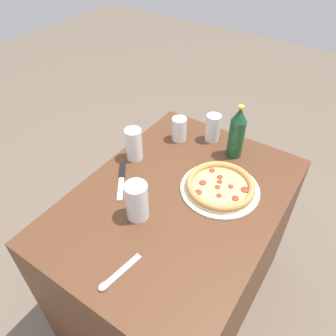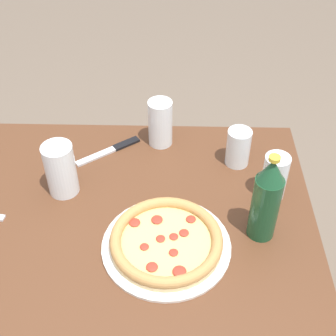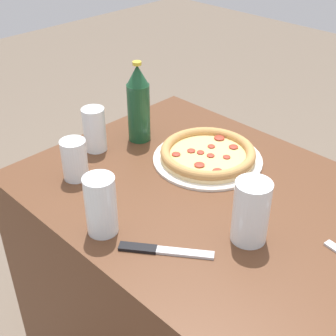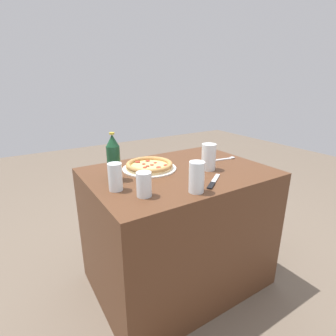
{
  "view_description": "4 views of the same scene",
  "coord_description": "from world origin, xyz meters",
  "px_view_note": "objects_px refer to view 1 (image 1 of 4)",
  "views": [
    {
      "loc": [
        0.76,
        0.47,
        1.73
      ],
      "look_at": [
        -0.06,
        -0.09,
        0.84
      ],
      "focal_mm": 35.0,
      "sensor_mm": 36.0,
      "label": 1
    },
    {
      "loc": [
        -0.15,
        0.85,
        1.7
      ],
      "look_at": [
        -0.13,
        -0.09,
        0.85
      ],
      "focal_mm": 50.0,
      "sensor_mm": 36.0,
      "label": 2
    },
    {
      "loc": [
        0.61,
        -0.79,
        1.5
      ],
      "look_at": [
        -0.13,
        -0.05,
        0.83
      ],
      "focal_mm": 50.0,
      "sensor_mm": 36.0,
      "label": 3
    },
    {
      "loc": [
        -0.82,
        -1.2,
        1.28
      ],
      "look_at": [
        -0.11,
        -0.05,
        0.83
      ],
      "focal_mm": 28.0,
      "sensor_mm": 36.0,
      "label": 4
    }
  ],
  "objects_px": {
    "pizza_pepperoni": "(220,186)",
    "beer_bottle": "(237,133)",
    "spoon": "(115,277)",
    "glass_mango_juice": "(213,129)",
    "knife": "(121,180)",
    "glass_iced_tea": "(137,202)",
    "glass_orange_juice": "(134,146)",
    "glass_cola": "(179,130)"
  },
  "relations": [
    {
      "from": "pizza_pepperoni",
      "to": "beer_bottle",
      "type": "distance_m",
      "value": 0.26
    },
    {
      "from": "beer_bottle",
      "to": "spoon",
      "type": "distance_m",
      "value": 0.78
    },
    {
      "from": "pizza_pepperoni",
      "to": "spoon",
      "type": "distance_m",
      "value": 0.54
    },
    {
      "from": "spoon",
      "to": "beer_bottle",
      "type": "bearing_deg",
      "value": 176.69
    },
    {
      "from": "glass_mango_juice",
      "to": "knife",
      "type": "distance_m",
      "value": 0.5
    },
    {
      "from": "pizza_pepperoni",
      "to": "glass_iced_tea",
      "type": "bearing_deg",
      "value": -33.73
    },
    {
      "from": "pizza_pepperoni",
      "to": "glass_iced_tea",
      "type": "xyz_separation_m",
      "value": [
        0.29,
        -0.19,
        0.05
      ]
    },
    {
      "from": "glass_orange_juice",
      "to": "spoon",
      "type": "relative_size",
      "value": 0.87
    },
    {
      "from": "glass_mango_juice",
      "to": "spoon",
      "type": "distance_m",
      "value": 0.83
    },
    {
      "from": "pizza_pepperoni",
      "to": "glass_cola",
      "type": "height_order",
      "value": "glass_cola"
    },
    {
      "from": "glass_orange_juice",
      "to": "glass_iced_tea",
      "type": "bearing_deg",
      "value": 40.12
    },
    {
      "from": "glass_cola",
      "to": "glass_iced_tea",
      "type": "bearing_deg",
      "value": 14.81
    },
    {
      "from": "glass_cola",
      "to": "knife",
      "type": "bearing_deg",
      "value": -6.55
    },
    {
      "from": "glass_orange_juice",
      "to": "pizza_pepperoni",
      "type": "bearing_deg",
      "value": 94.1
    },
    {
      "from": "pizza_pepperoni",
      "to": "glass_mango_juice",
      "type": "distance_m",
      "value": 0.35
    },
    {
      "from": "glass_iced_tea",
      "to": "glass_mango_juice",
      "type": "height_order",
      "value": "glass_iced_tea"
    },
    {
      "from": "glass_iced_tea",
      "to": "knife",
      "type": "relative_size",
      "value": 0.83
    },
    {
      "from": "beer_bottle",
      "to": "spoon",
      "type": "bearing_deg",
      "value": -3.31
    },
    {
      "from": "pizza_pepperoni",
      "to": "glass_mango_juice",
      "type": "relative_size",
      "value": 2.38
    },
    {
      "from": "pizza_pepperoni",
      "to": "glass_iced_tea",
      "type": "distance_m",
      "value": 0.35
    },
    {
      "from": "glass_mango_juice",
      "to": "knife",
      "type": "height_order",
      "value": "glass_mango_juice"
    },
    {
      "from": "glass_iced_tea",
      "to": "beer_bottle",
      "type": "relative_size",
      "value": 0.61
    },
    {
      "from": "pizza_pepperoni",
      "to": "glass_orange_juice",
      "type": "bearing_deg",
      "value": -85.9
    },
    {
      "from": "glass_mango_juice",
      "to": "pizza_pepperoni",
      "type": "bearing_deg",
      "value": 33.62
    },
    {
      "from": "glass_iced_tea",
      "to": "pizza_pepperoni",
      "type": "bearing_deg",
      "value": 146.27
    },
    {
      "from": "glass_orange_juice",
      "to": "knife",
      "type": "bearing_deg",
      "value": 17.08
    },
    {
      "from": "glass_orange_juice",
      "to": "glass_mango_juice",
      "type": "distance_m",
      "value": 0.39
    },
    {
      "from": "glass_mango_juice",
      "to": "knife",
      "type": "bearing_deg",
      "value": -20.94
    },
    {
      "from": "glass_cola",
      "to": "knife",
      "type": "height_order",
      "value": "glass_cola"
    },
    {
      "from": "glass_orange_juice",
      "to": "glass_iced_tea",
      "type": "height_order",
      "value": "glass_iced_tea"
    },
    {
      "from": "beer_bottle",
      "to": "knife",
      "type": "distance_m",
      "value": 0.54
    },
    {
      "from": "pizza_pepperoni",
      "to": "knife",
      "type": "relative_size",
      "value": 1.71
    },
    {
      "from": "beer_bottle",
      "to": "spoon",
      "type": "xyz_separation_m",
      "value": [
        0.77,
        -0.04,
        -0.12
      ]
    },
    {
      "from": "pizza_pepperoni",
      "to": "glass_cola",
      "type": "bearing_deg",
      "value": -121.81
    },
    {
      "from": "glass_cola",
      "to": "pizza_pepperoni",
      "type": "bearing_deg",
      "value": 58.19
    },
    {
      "from": "knife",
      "to": "spoon",
      "type": "bearing_deg",
      "value": 37.31
    },
    {
      "from": "beer_bottle",
      "to": "glass_orange_juice",
      "type": "bearing_deg",
      "value": -53.44
    },
    {
      "from": "glass_cola",
      "to": "knife",
      "type": "xyz_separation_m",
      "value": [
        0.38,
        -0.04,
        -0.05
      ]
    },
    {
      "from": "glass_iced_tea",
      "to": "glass_cola",
      "type": "bearing_deg",
      "value": -165.19
    },
    {
      "from": "pizza_pepperoni",
      "to": "spoon",
      "type": "xyz_separation_m",
      "value": [
        0.54,
        -0.1,
        -0.02
      ]
    },
    {
      "from": "glass_mango_juice",
      "to": "beer_bottle",
      "type": "relative_size",
      "value": 0.53
    },
    {
      "from": "glass_mango_juice",
      "to": "beer_bottle",
      "type": "bearing_deg",
      "value": 70.99
    }
  ]
}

